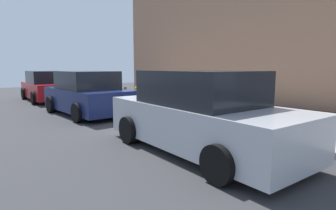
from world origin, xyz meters
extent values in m
plane|color=#333335|center=(0.00, 0.00, 0.00)|extent=(40.00, 40.00, 0.00)
cube|color=#9E9B93|center=(0.00, -2.50, 0.07)|extent=(18.00, 5.00, 0.14)
cube|color=#936B51|center=(0.00, -7.71, 4.72)|extent=(24.00, 3.00, 9.45)
cube|color=#0F606B|center=(-2.82, -0.62, 0.50)|extent=(0.38, 0.23, 0.71)
cube|color=black|center=(-2.82, -0.62, 0.50)|extent=(0.37, 0.07, 0.73)
cylinder|color=gray|center=(-2.97, -0.60, 0.87)|extent=(0.02, 0.02, 0.04)
cylinder|color=gray|center=(-2.67, -0.63, 0.87)|extent=(0.02, 0.02, 0.04)
cylinder|color=black|center=(-2.82, -0.62, 0.89)|extent=(0.30, 0.05, 0.02)
cylinder|color=black|center=(-2.98, -0.60, 0.16)|extent=(0.05, 0.02, 0.04)
cylinder|color=black|center=(-2.66, -0.63, 0.16)|extent=(0.05, 0.02, 0.04)
cube|color=maroon|center=(-2.37, -0.69, 0.51)|extent=(0.41, 0.23, 0.73)
cube|color=black|center=(-2.37, -0.69, 0.51)|extent=(0.41, 0.07, 0.75)
cylinder|color=gray|center=(-2.53, -0.70, 1.03)|extent=(0.02, 0.02, 0.30)
cylinder|color=gray|center=(-2.20, -0.67, 1.03)|extent=(0.02, 0.02, 0.30)
cylinder|color=black|center=(-2.37, -0.69, 1.18)|extent=(0.34, 0.05, 0.02)
cylinder|color=black|center=(-2.54, -0.70, 0.16)|extent=(0.05, 0.02, 0.04)
cylinder|color=black|center=(-2.19, -0.67, 0.16)|extent=(0.05, 0.02, 0.04)
cube|color=black|center=(-1.92, -0.71, 0.49)|extent=(0.37, 0.28, 0.70)
cube|color=black|center=(-1.92, -0.71, 0.49)|extent=(0.36, 0.07, 0.71)
cylinder|color=gray|center=(-2.06, -0.72, 0.86)|extent=(0.02, 0.02, 0.04)
cylinder|color=gray|center=(-1.78, -0.70, 0.86)|extent=(0.02, 0.02, 0.04)
cylinder|color=black|center=(-1.92, -0.71, 0.88)|extent=(0.29, 0.05, 0.02)
cylinder|color=black|center=(-2.07, -0.73, 0.16)|extent=(0.05, 0.02, 0.04)
cylinder|color=black|center=(-1.77, -0.70, 0.16)|extent=(0.05, 0.02, 0.04)
cube|color=navy|center=(-1.50, -0.65, 0.45)|extent=(0.35, 0.23, 0.62)
cube|color=black|center=(-1.50, -0.65, 0.45)|extent=(0.35, 0.05, 0.63)
cylinder|color=gray|center=(-1.64, -0.66, 0.91)|extent=(0.02, 0.02, 0.31)
cylinder|color=gray|center=(-1.36, -0.65, 0.91)|extent=(0.02, 0.02, 0.31)
cylinder|color=black|center=(-1.50, -0.65, 1.07)|extent=(0.28, 0.03, 0.02)
cylinder|color=black|center=(-1.65, -0.66, 0.16)|extent=(0.04, 0.02, 0.04)
cylinder|color=black|center=(-1.36, -0.65, 0.16)|extent=(0.04, 0.02, 0.04)
cube|color=#9EA0A8|center=(-1.04, -0.69, 0.49)|extent=(0.44, 0.22, 0.71)
cube|color=black|center=(-1.04, -0.69, 0.49)|extent=(0.44, 0.06, 0.72)
cylinder|color=gray|center=(-1.23, -0.70, 0.87)|extent=(0.02, 0.02, 0.04)
cylinder|color=gray|center=(-0.86, -0.68, 0.87)|extent=(0.02, 0.02, 0.04)
cylinder|color=black|center=(-1.04, -0.69, 0.89)|extent=(0.37, 0.04, 0.02)
cylinder|color=black|center=(-1.23, -0.70, 0.16)|extent=(0.04, 0.02, 0.04)
cylinder|color=black|center=(-0.85, -0.68, 0.16)|extent=(0.04, 0.02, 0.04)
cube|color=#59601E|center=(-0.51, -0.63, 0.46)|extent=(0.49, 0.27, 0.63)
cube|color=black|center=(-0.51, -0.63, 0.46)|extent=(0.50, 0.06, 0.64)
cylinder|color=gray|center=(-0.73, -0.63, 0.79)|extent=(0.02, 0.02, 0.04)
cylinder|color=gray|center=(-0.30, -0.62, 0.79)|extent=(0.02, 0.02, 0.04)
cylinder|color=black|center=(-0.51, -0.63, 0.81)|extent=(0.43, 0.04, 0.02)
cylinder|color=black|center=(-0.73, -0.63, 0.16)|extent=(0.04, 0.02, 0.04)
cylinder|color=black|center=(-0.30, -0.62, 0.16)|extent=(0.04, 0.02, 0.04)
cube|color=red|center=(-0.02, -0.59, 0.39)|extent=(0.36, 0.23, 0.50)
cube|color=black|center=(-0.02, -0.59, 0.39)|extent=(0.36, 0.04, 0.51)
cylinder|color=gray|center=(-0.17, -0.58, 0.73)|extent=(0.02, 0.02, 0.18)
cylinder|color=gray|center=(0.13, -0.59, 0.73)|extent=(0.02, 0.02, 0.18)
cylinder|color=black|center=(-0.02, -0.59, 0.82)|extent=(0.30, 0.03, 0.02)
cylinder|color=black|center=(-0.17, -0.58, 0.16)|extent=(0.04, 0.02, 0.04)
cylinder|color=black|center=(0.13, -0.59, 0.16)|extent=(0.04, 0.02, 0.04)
cube|color=#0F606B|center=(0.48, -0.57, 0.42)|extent=(0.49, 0.19, 0.56)
cube|color=black|center=(0.48, -0.57, 0.42)|extent=(0.50, 0.04, 0.57)
cylinder|color=gray|center=(0.26, -0.57, 0.72)|extent=(0.02, 0.02, 0.04)
cylinder|color=gray|center=(0.69, -0.58, 0.72)|extent=(0.02, 0.02, 0.04)
cylinder|color=black|center=(0.48, -0.57, 0.74)|extent=(0.43, 0.03, 0.02)
cylinder|color=black|center=(0.26, -0.57, 0.16)|extent=(0.04, 0.02, 0.04)
cylinder|color=black|center=(0.69, -0.58, 0.16)|extent=(0.04, 0.02, 0.04)
cube|color=maroon|center=(1.02, -0.59, 0.52)|extent=(0.46, 0.21, 0.75)
cube|color=black|center=(1.02, -0.59, 0.52)|extent=(0.46, 0.05, 0.77)
cylinder|color=gray|center=(0.82, -0.59, 1.05)|extent=(0.02, 0.02, 0.31)
cylinder|color=gray|center=(1.22, -0.60, 1.05)|extent=(0.02, 0.02, 0.31)
cylinder|color=black|center=(1.02, -0.59, 1.20)|extent=(0.39, 0.03, 0.02)
cylinder|color=black|center=(0.82, -0.59, 0.16)|extent=(0.04, 0.02, 0.04)
cylinder|color=black|center=(1.22, -0.60, 0.16)|extent=(0.04, 0.02, 0.04)
cube|color=black|center=(1.55, -0.57, 0.52)|extent=(0.46, 0.25, 0.76)
cube|color=black|center=(1.55, -0.57, 0.52)|extent=(0.47, 0.05, 0.78)
cylinder|color=gray|center=(1.35, -0.58, 1.05)|extent=(0.02, 0.02, 0.30)
cylinder|color=gray|center=(1.75, -0.57, 1.05)|extent=(0.02, 0.02, 0.30)
cylinder|color=black|center=(1.55, -0.57, 1.20)|extent=(0.40, 0.03, 0.02)
cylinder|color=black|center=(1.34, -0.58, 0.16)|extent=(0.04, 0.02, 0.04)
cylinder|color=black|center=(1.75, -0.57, 0.16)|extent=(0.04, 0.02, 0.04)
cube|color=navy|center=(2.03, -0.59, 0.48)|extent=(0.37, 0.24, 0.68)
cube|color=black|center=(2.03, -0.59, 0.48)|extent=(0.37, 0.05, 0.70)
cylinder|color=gray|center=(1.88, -0.59, 0.97)|extent=(0.02, 0.02, 0.30)
cylinder|color=gray|center=(2.19, -0.59, 0.97)|extent=(0.02, 0.02, 0.30)
cylinder|color=black|center=(2.03, -0.59, 1.12)|extent=(0.31, 0.03, 0.02)
cylinder|color=black|center=(1.88, -0.59, 0.16)|extent=(0.04, 0.02, 0.04)
cylinder|color=black|center=(2.19, -0.59, 0.16)|extent=(0.04, 0.02, 0.04)
cylinder|color=#D89E0C|center=(2.74, -0.65, 0.48)|extent=(0.20, 0.20, 0.67)
sphere|color=#D89E0C|center=(2.74, -0.65, 0.86)|extent=(0.21, 0.21, 0.21)
cylinder|color=#D89E0C|center=(2.89, -0.65, 0.51)|extent=(0.09, 0.10, 0.09)
cylinder|color=#D89E0C|center=(2.59, -0.65, 0.51)|extent=(0.09, 0.10, 0.09)
cylinder|color=brown|center=(3.49, -0.50, 0.51)|extent=(0.12, 0.12, 0.75)
cube|color=#B2B5BA|center=(-3.37, 1.66, 0.60)|extent=(4.70, 2.01, 0.85)
cube|color=black|center=(-3.37, 1.66, 1.37)|extent=(2.47, 1.77, 0.69)
cylinder|color=black|center=(-1.90, 2.51, 0.32)|extent=(0.65, 0.25, 0.64)
cylinder|color=black|center=(-1.98, 0.68, 0.32)|extent=(0.65, 0.25, 0.64)
cylinder|color=black|center=(-4.76, 2.63, 0.32)|extent=(0.65, 0.25, 0.64)
cylinder|color=black|center=(-4.84, 0.80, 0.32)|extent=(0.65, 0.25, 0.64)
cube|color=#141E4C|center=(2.60, 1.66, 0.58)|extent=(4.27, 2.04, 0.80)
cube|color=black|center=(2.60, 1.66, 1.31)|extent=(2.25, 1.81, 0.66)
cylinder|color=black|center=(3.86, 2.65, 0.32)|extent=(0.65, 0.24, 0.64)
cylinder|color=black|center=(3.93, 0.75, 0.32)|extent=(0.65, 0.24, 0.64)
cylinder|color=black|center=(1.26, 2.56, 0.32)|extent=(0.65, 0.24, 0.64)
cylinder|color=black|center=(1.33, 0.66, 0.32)|extent=(0.65, 0.24, 0.64)
cube|color=#AD1619|center=(8.12, 1.66, 0.56)|extent=(4.42, 1.93, 0.77)
cube|color=black|center=(8.12, 1.66, 1.26)|extent=(2.33, 1.72, 0.63)
cylinder|color=black|center=(9.51, 2.51, 0.32)|extent=(0.65, 0.24, 0.64)
cylinder|color=black|center=(9.44, 0.71, 0.32)|extent=(0.65, 0.24, 0.64)
cylinder|color=black|center=(6.80, 2.60, 0.32)|extent=(0.65, 0.24, 0.64)
cylinder|color=black|center=(6.74, 0.80, 0.32)|extent=(0.65, 0.24, 0.64)
camera|label=1|loc=(-7.41, 5.74, 1.79)|focal=29.34mm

